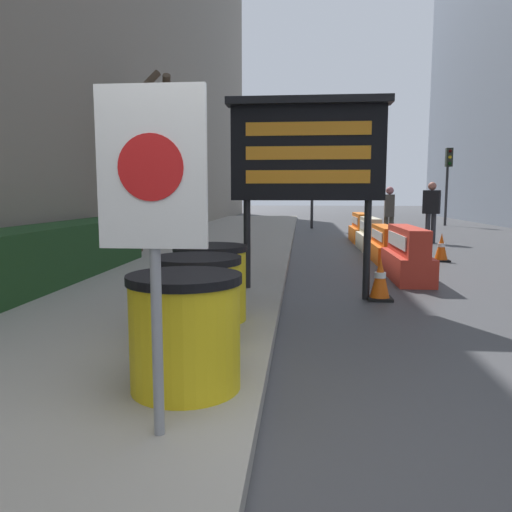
% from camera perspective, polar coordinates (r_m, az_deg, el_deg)
% --- Properties ---
extents(ground_plane, '(120.00, 120.00, 0.00)m').
position_cam_1_polar(ground_plane, '(2.85, -0.67, -24.15)').
color(ground_plane, '#3F3F42').
extents(hedge_strip, '(0.90, 7.67, 0.86)m').
position_cam_1_polar(hedge_strip, '(7.53, -25.40, -0.53)').
color(hedge_strip, '#1E421E').
rests_on(hedge_strip, sidewalk_left).
extents(bare_tree, '(2.18, 2.03, 4.68)m').
position_cam_1_polar(bare_tree, '(12.14, -13.89, 11.23)').
color(bare_tree, '#4C3D2D').
rests_on(bare_tree, sidewalk_left).
extents(barrel_drum_foreground, '(0.79, 0.79, 0.80)m').
position_cam_1_polar(barrel_drum_foreground, '(3.50, -8.09, -8.52)').
color(barrel_drum_foreground, yellow).
rests_on(barrel_drum_foreground, sidewalk_left).
extents(barrel_drum_middle, '(0.79, 0.79, 0.80)m').
position_cam_1_polar(barrel_drum_middle, '(4.42, -6.78, -5.20)').
color(barrel_drum_middle, yellow).
rests_on(barrel_drum_middle, sidewalk_left).
extents(barrel_drum_back, '(0.79, 0.79, 0.80)m').
position_cam_1_polar(barrel_drum_back, '(5.34, -5.22, -3.04)').
color(barrel_drum_back, yellow).
rests_on(barrel_drum_back, sidewalk_left).
extents(warning_sign, '(0.58, 0.08, 1.91)m').
position_cam_1_polar(warning_sign, '(2.70, -11.72, 6.64)').
color(warning_sign, gray).
rests_on(warning_sign, sidewalk_left).
extents(message_board, '(2.23, 0.36, 2.77)m').
position_cam_1_polar(message_board, '(7.04, 5.92, 11.73)').
color(message_board, black).
rests_on(message_board, ground_plane).
extents(jersey_barrier_red_striped, '(0.59, 1.91, 0.91)m').
position_cam_1_polar(jersey_barrier_red_striped, '(9.02, 16.87, -0.04)').
color(jersey_barrier_red_striped, red).
rests_on(jersey_barrier_red_striped, ground_plane).
extents(jersey_barrier_orange_far, '(0.54, 1.85, 0.77)m').
position_cam_1_polar(jersey_barrier_orange_far, '(11.34, 14.46, 1.14)').
color(jersey_barrier_orange_far, orange).
rests_on(jersey_barrier_orange_far, ground_plane).
extents(jersey_barrier_cream, '(0.58, 1.78, 0.85)m').
position_cam_1_polar(jersey_barrier_cream, '(13.65, 12.89, 2.30)').
color(jersey_barrier_cream, beige).
rests_on(jersey_barrier_cream, ground_plane).
extents(jersey_barrier_orange_near, '(0.56, 1.92, 0.88)m').
position_cam_1_polar(jersey_barrier_orange_near, '(15.81, 11.84, 3.03)').
color(jersey_barrier_orange_near, orange).
rests_on(jersey_barrier_orange_near, ground_plane).
extents(traffic_cone_near, '(0.35, 0.35, 0.62)m').
position_cam_1_polar(traffic_cone_near, '(11.67, 20.42, 0.90)').
color(traffic_cone_near, black).
rests_on(traffic_cone_near, ground_plane).
extents(traffic_cone_mid, '(0.34, 0.34, 0.61)m').
position_cam_1_polar(traffic_cone_mid, '(7.18, 13.99, -2.56)').
color(traffic_cone_mid, black).
rests_on(traffic_cone_mid, ground_plane).
extents(traffic_light_near_curb, '(0.28, 0.45, 4.41)m').
position_cam_1_polar(traffic_light_near_curb, '(21.46, 6.50, 11.64)').
color(traffic_light_near_curb, '#2D2D30').
rests_on(traffic_light_near_curb, ground_plane).
extents(traffic_light_far_side, '(0.28, 0.45, 3.55)m').
position_cam_1_polar(traffic_light_far_side, '(24.84, 21.11, 9.21)').
color(traffic_light_far_side, '#2D2D30').
rests_on(traffic_light_far_side, ground_plane).
extents(pedestrian_worker, '(0.55, 0.45, 1.82)m').
position_cam_1_polar(pedestrian_worker, '(15.91, 19.41, 5.28)').
color(pedestrian_worker, '#333338').
rests_on(pedestrian_worker, ground_plane).
extents(pedestrian_passerby, '(0.31, 0.47, 1.68)m').
position_cam_1_polar(pedestrian_passerby, '(15.05, 14.98, 5.04)').
color(pedestrian_passerby, '#514C42').
rests_on(pedestrian_passerby, ground_plane).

